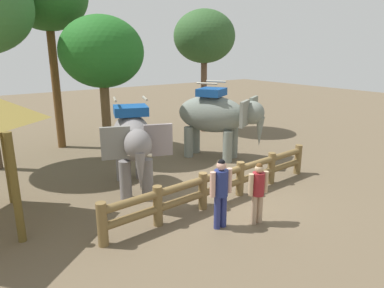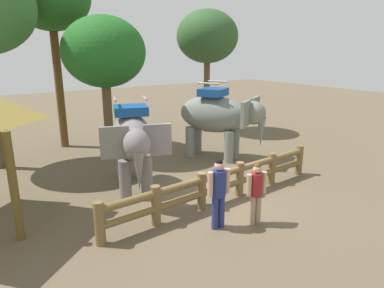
# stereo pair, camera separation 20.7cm
# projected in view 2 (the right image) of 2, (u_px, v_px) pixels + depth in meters

# --- Properties ---
(ground_plane) EXTENTS (60.00, 60.00, 0.00)m
(ground_plane) POSITION_uv_depth(u_px,v_px,m) (216.00, 199.00, 10.28)
(ground_plane) COLOR brown
(log_fence) EXTENTS (7.65, 0.72, 1.05)m
(log_fence) POSITION_uv_depth(u_px,v_px,m) (222.00, 182.00, 9.95)
(log_fence) COLOR brown
(log_fence) RESTS_ON ground
(elephant_near_left) EXTENTS (2.42, 3.44, 2.89)m
(elephant_near_left) POSITION_uv_depth(u_px,v_px,m) (133.00, 140.00, 10.54)
(elephant_near_left) COLOR slate
(elephant_near_left) RESTS_ON ground
(elephant_center) EXTENTS (2.91, 3.57, 3.07)m
(elephant_center) POSITION_uv_depth(u_px,v_px,m) (218.00, 116.00, 13.71)
(elephant_center) COLOR slate
(elephant_center) RESTS_ON ground
(tourist_woman_in_black) EXTENTS (0.63, 0.37, 1.78)m
(tourist_woman_in_black) POSITION_uv_depth(u_px,v_px,m) (219.00, 189.00, 8.37)
(tourist_woman_in_black) COLOR navy
(tourist_woman_in_black) RESTS_ON ground
(tourist_man_in_blue) EXTENTS (0.56, 0.36, 1.61)m
(tourist_man_in_blue) POSITION_uv_depth(u_px,v_px,m) (256.00, 189.00, 8.60)
(tourist_man_in_blue) COLOR tan
(tourist_man_in_blue) RESTS_ON ground
(tree_far_left) EXTENTS (3.19, 3.19, 5.55)m
(tree_far_left) POSITION_uv_depth(u_px,v_px,m) (104.00, 53.00, 13.24)
(tree_far_left) COLOR brown
(tree_far_left) RESTS_ON ground
(tree_back_center) EXTENTS (3.11, 3.11, 6.22)m
(tree_back_center) POSITION_uv_depth(u_px,v_px,m) (207.00, 37.00, 17.46)
(tree_back_center) COLOR brown
(tree_back_center) RESTS_ON ground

